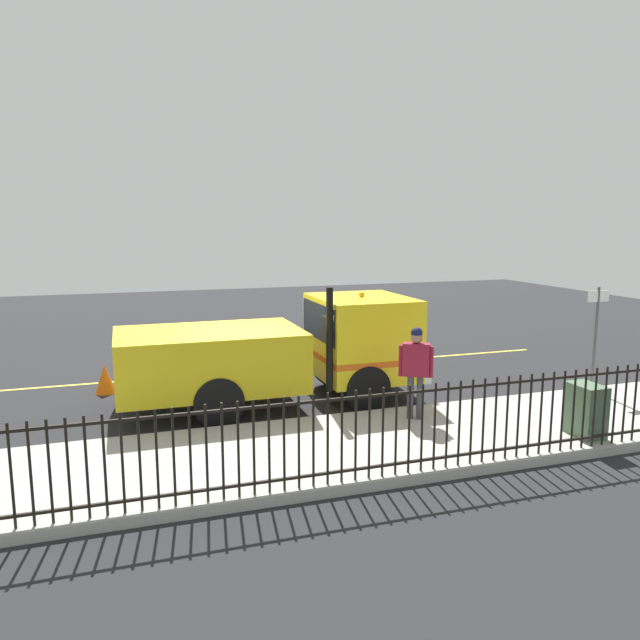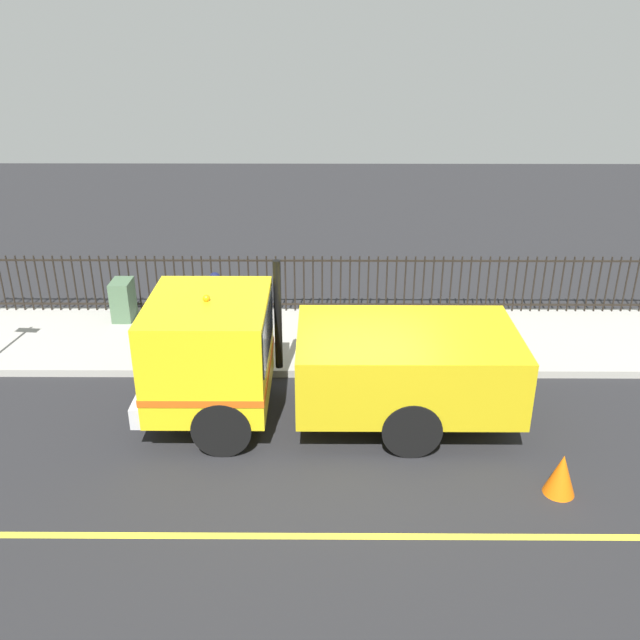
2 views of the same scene
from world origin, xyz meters
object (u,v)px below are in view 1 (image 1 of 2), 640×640
object	(u,v)px
utility_cabinet	(586,410)
traffic_cone	(105,379)
work_truck	(294,346)
worker_standing	(416,363)
street_sign	(596,327)

from	to	relation	value
utility_cabinet	traffic_cone	world-z (taller)	utility_cabinet
work_truck	worker_standing	size ratio (longest dim) A/B	3.60
work_truck	utility_cabinet	xyz separation A→B (m)	(3.92, 4.13, -0.62)
worker_standing	traffic_cone	size ratio (longest dim) A/B	2.66
worker_standing	street_sign	distance (m)	4.61
work_truck	utility_cabinet	size ratio (longest dim) A/B	6.96
work_truck	worker_standing	xyz separation A→B (m)	(2.18, 1.73, -0.00)
worker_standing	work_truck	bearing A→B (deg)	-21.55
worker_standing	street_sign	size ratio (longest dim) A/B	0.76
street_sign	work_truck	bearing A→B (deg)	-105.16
street_sign	utility_cabinet	bearing A→B (deg)	-44.65
utility_cabinet	work_truck	bearing A→B (deg)	-133.52
utility_cabinet	traffic_cone	xyz separation A→B (m)	(-5.94, -7.99, -0.27)
street_sign	worker_standing	bearing A→B (deg)	-84.06
work_truck	traffic_cone	size ratio (longest dim) A/B	9.56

